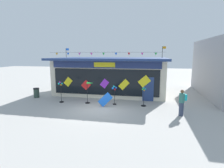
# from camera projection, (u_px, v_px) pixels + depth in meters

# --- Properties ---
(ground_plane) EXTENTS (80.00, 80.00, 0.00)m
(ground_plane) POSITION_uv_depth(u_px,v_px,m) (98.00, 109.00, 12.83)
(ground_plane) COLOR #ADAAA5
(kite_shop_building) EXTENTS (10.67, 6.73, 4.59)m
(kite_shop_building) POSITION_uv_depth(u_px,v_px,m) (112.00, 75.00, 18.34)
(kite_shop_building) COLOR beige
(kite_shop_building) RESTS_ON ground_plane
(wind_spinner_far_left) EXTENTS (0.35, 0.35, 1.72)m
(wind_spinner_far_left) POSITION_uv_depth(u_px,v_px,m) (61.00, 90.00, 14.53)
(wind_spinner_far_left) COLOR black
(wind_spinner_far_left) RESTS_ON ground_plane
(wind_spinner_left) EXTENTS (0.69, 0.38, 1.73)m
(wind_spinner_left) POSITION_uv_depth(u_px,v_px,m) (89.00, 90.00, 14.22)
(wind_spinner_left) COLOR black
(wind_spinner_left) RESTS_ON ground_plane
(wind_spinner_center_left) EXTENTS (0.38, 0.28, 1.51)m
(wind_spinner_center_left) POSITION_uv_depth(u_px,v_px,m) (114.00, 92.00, 13.85)
(wind_spinner_center_left) COLOR black
(wind_spinner_center_left) RESTS_ON ground_plane
(wind_spinner_center_right) EXTENTS (0.37, 0.37, 1.47)m
(wind_spinner_center_right) POSITION_uv_depth(u_px,v_px,m) (144.00, 97.00, 13.49)
(wind_spinner_center_right) COLOR black
(wind_spinner_center_right) RESTS_ON ground_plane
(person_near_camera) EXTENTS (0.48, 0.38, 1.68)m
(person_near_camera) POSITION_uv_depth(u_px,v_px,m) (182.00, 102.00, 11.38)
(person_near_camera) COLOR #333D56
(person_near_camera) RESTS_ON ground_plane
(trash_bin) EXTENTS (0.52, 0.52, 0.85)m
(trash_bin) POSITION_uv_depth(u_px,v_px,m) (36.00, 93.00, 16.31)
(trash_bin) COLOR #2D4238
(trash_bin) RESTS_ON ground_plane
(display_kite_on_ground) EXTENTS (1.10, 0.24, 1.10)m
(display_kite_on_ground) POSITION_uv_depth(u_px,v_px,m) (105.00, 100.00, 13.35)
(display_kite_on_ground) COLOR blue
(display_kite_on_ground) RESTS_ON ground_plane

